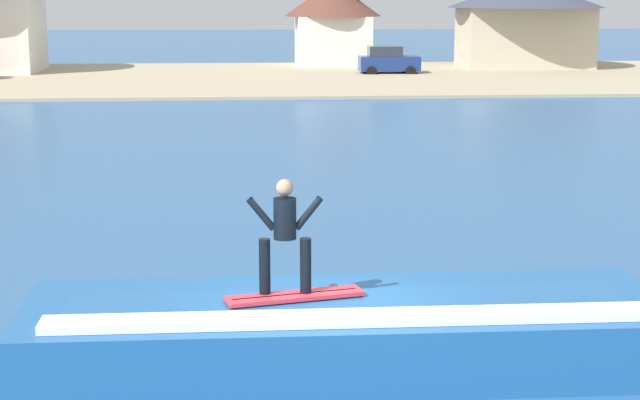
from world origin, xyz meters
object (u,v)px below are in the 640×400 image
object	(u,v)px
wave_crest	(346,332)
house_small_cottage	(333,19)
surfboard	(295,296)
house_gabled_white	(525,14)
car_far_shore	(388,61)
surfer	(285,230)

from	to	relation	value
wave_crest	house_small_cottage	world-z (taller)	house_small_cottage
surfboard	house_gabled_white	size ratio (longest dim) A/B	0.19
wave_crest	car_far_shore	world-z (taller)	car_far_shore
wave_crest	surfboard	world-z (taller)	surfboard
surfboard	car_far_shore	distance (m)	52.48
house_gabled_white	house_small_cottage	distance (m)	13.16
wave_crest	surfboard	bearing A→B (deg)	-169.33
car_far_shore	house_small_cottage	xyz separation A→B (m)	(-2.86, 7.53, 2.40)
surfer	house_gabled_white	bearing A→B (deg)	71.60
surfboard	house_small_cottage	distance (m)	59.62
surfboard	house_small_cottage	bearing A→B (deg)	84.46
surfboard	car_far_shore	bearing A→B (deg)	80.56
wave_crest	car_far_shore	distance (m)	52.23
surfer	car_far_shore	bearing A→B (deg)	80.41
house_small_cottage	surfboard	bearing A→B (deg)	-95.54
car_far_shore	house_small_cottage	size ratio (longest dim) A/B	0.56
house_gabled_white	house_small_cottage	size ratio (longest dim) A/B	1.55
wave_crest	house_gabled_white	xyz separation A→B (m)	(17.74, 55.87, 3.21)
wave_crest	car_far_shore	xyz separation A→B (m)	(7.86, 51.63, 0.44)
wave_crest	surfer	xyz separation A→B (m)	(-0.88, -0.09, 1.54)
wave_crest	surfboard	size ratio (longest dim) A/B	4.60
surfboard	surfer	bearing A→B (deg)	158.78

